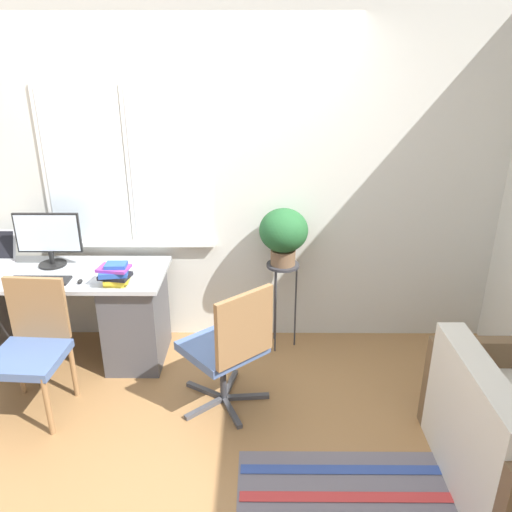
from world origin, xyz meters
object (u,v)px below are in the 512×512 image
monitor (48,238)px  potted_plant (284,233)px  keyboard (39,280)px  office_chair_swivel (229,346)px  plant_stand (283,275)px  desk_chair_wooden (31,346)px  mouse (80,281)px  book_stack (115,274)px

monitor → potted_plant: size_ratio=1.10×
keyboard → office_chair_swivel: bearing=-17.0°
keyboard → plant_stand: 1.78m
monitor → desk_chair_wooden: (0.09, -0.72, -0.48)m
keyboard → desk_chair_wooden: desk_chair_wooden is taller
monitor → plant_stand: size_ratio=0.67×
mouse → monitor: bearing=134.6°
keyboard → book_stack: book_stack is taller
plant_stand → office_chair_swivel: bearing=-116.1°
monitor → office_chair_swivel: (1.38, -0.71, -0.49)m
mouse → potted_plant: (1.44, 0.37, 0.23)m
office_chair_swivel → keyboard: bearing=-58.1°
office_chair_swivel → plant_stand: (0.38, 0.77, 0.16)m
book_stack → potted_plant: size_ratio=0.53×
potted_plant → plant_stand: bearing=180.0°
office_chair_swivel → plant_stand: office_chair_swivel is taller
monitor → office_chair_swivel: size_ratio=0.53×
keyboard → desk_chair_wooden: 0.51m
plant_stand → mouse: bearing=-165.4°
desk_chair_wooden → book_stack: bearing=42.0°
keyboard → potted_plant: bearing=11.4°
keyboard → potted_plant: 1.79m
mouse → book_stack: 0.27m
plant_stand → desk_chair_wooden: bearing=-155.0°
mouse → desk_chair_wooden: (-0.22, -0.40, -0.28)m
keyboard → office_chair_swivel: (1.36, -0.42, -0.27)m
mouse → potted_plant: bearing=14.6°
desk_chair_wooden → potted_plant: 1.90m
office_chair_swivel → potted_plant: size_ratio=2.06×
desk_chair_wooden → office_chair_swivel: size_ratio=0.98×
monitor → keyboard: 0.37m
mouse → plant_stand: size_ratio=0.08×
book_stack → desk_chair_wooden: book_stack is taller
keyboard → book_stack: 0.56m
desk_chair_wooden → plant_stand: (1.66, 0.78, 0.15)m
keyboard → potted_plant: size_ratio=0.96×
office_chair_swivel → potted_plant: potted_plant is taller
monitor → keyboard: size_ratio=1.14×
book_stack → plant_stand: book_stack is taller
keyboard → mouse: mouse is taller
office_chair_swivel → potted_plant: (0.38, 0.77, 0.51)m
book_stack → plant_stand: size_ratio=0.32×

